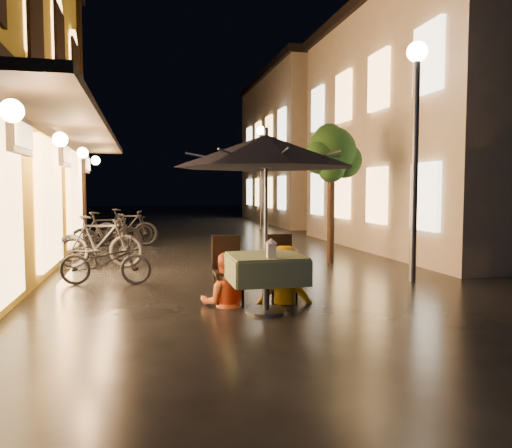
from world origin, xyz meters
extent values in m
plane|color=black|center=(0.00, 0.00, 0.00)|extent=(90.00, 90.00, 0.00)
cube|color=black|center=(-3.47, 4.00, 3.30)|extent=(0.12, 11.00, 0.35)
cube|color=black|center=(-2.90, 4.00, 2.75)|extent=(1.20, 10.50, 0.12)
cube|color=#FFBD69|center=(-3.44, 3.00, 4.60)|extent=(0.10, 0.90, 1.50)
cube|color=#FFBD69|center=(-3.44, 5.50, 4.60)|extent=(0.10, 0.90, 1.50)
cube|color=#FFBD69|center=(-3.44, 8.00, 4.60)|extent=(0.10, 0.90, 1.50)
cube|color=#FFBD69|center=(-3.44, 4.00, 1.40)|extent=(0.10, 2.20, 2.40)
cube|color=#FFBD69|center=(-3.44, 7.50, 1.40)|extent=(0.10, 2.20, 2.40)
cube|color=#B6A390|center=(7.50, 6.50, 3.25)|extent=(7.00, 9.00, 6.50)
cube|color=black|center=(7.50, 6.50, 6.65)|extent=(7.30, 9.30, 0.30)
cube|color=#FFBD69|center=(3.95, 3.20, 1.50)|extent=(0.10, 1.00, 1.40)
cube|color=#FFBD69|center=(3.95, 3.20, 4.30)|extent=(0.10, 1.00, 1.40)
cube|color=#FFBD69|center=(3.95, 5.40, 1.50)|extent=(0.10, 1.00, 1.40)
cube|color=#FFBD69|center=(3.95, 5.40, 4.30)|extent=(0.10, 1.00, 1.40)
cube|color=#FFBD69|center=(3.95, 7.60, 1.50)|extent=(0.10, 1.00, 1.40)
cube|color=#FFBD69|center=(3.95, 7.60, 4.30)|extent=(0.10, 1.00, 1.40)
cube|color=#FFBD69|center=(3.95, 9.80, 1.50)|extent=(0.10, 1.00, 1.40)
cube|color=#FFBD69|center=(3.95, 9.80, 4.30)|extent=(0.10, 1.00, 1.40)
cube|color=#B6A390|center=(7.50, 18.00, 3.50)|extent=(7.00, 10.00, 7.00)
cube|color=black|center=(7.50, 18.00, 7.15)|extent=(7.30, 10.30, 0.30)
cube|color=#FFBD69|center=(3.95, 14.20, 1.50)|extent=(0.10, 1.00, 1.40)
cube|color=#FFBD69|center=(3.95, 14.20, 4.30)|extent=(0.10, 1.00, 1.40)
cube|color=#FFBD69|center=(3.95, 16.40, 1.50)|extent=(0.10, 1.00, 1.40)
cube|color=#FFBD69|center=(3.95, 16.40, 4.30)|extent=(0.10, 1.00, 1.40)
cube|color=#FFBD69|center=(3.95, 18.60, 1.50)|extent=(0.10, 1.00, 1.40)
cube|color=#FFBD69|center=(3.95, 18.60, 4.30)|extent=(0.10, 1.00, 1.40)
cube|color=#FFBD69|center=(3.95, 20.80, 1.50)|extent=(0.10, 1.00, 1.40)
cube|color=#FFBD69|center=(3.95, 20.80, 4.30)|extent=(0.10, 1.00, 1.40)
cylinder|color=black|center=(2.40, 4.50, 1.10)|extent=(0.16, 0.16, 2.20)
sphere|color=black|center=(2.40, 4.50, 2.50)|extent=(1.10, 1.10, 1.10)
sphere|color=black|center=(2.75, 4.60, 2.30)|extent=(0.80, 0.80, 0.80)
sphere|color=black|center=(2.10, 4.35, 2.35)|extent=(0.76, 0.76, 0.76)
sphere|color=black|center=(2.45, 4.80, 2.80)|extent=(0.70, 0.70, 0.70)
sphere|color=black|center=(2.30, 4.25, 2.10)|extent=(0.60, 0.60, 0.60)
cylinder|color=#59595E|center=(3.00, 2.00, 2.00)|extent=(0.12, 0.12, 4.00)
sphere|color=#FFE6C3|center=(3.00, 2.00, 4.05)|extent=(0.36, 0.36, 0.36)
cylinder|color=#59595E|center=(3.00, 14.00, 2.00)|extent=(0.12, 0.12, 4.00)
sphere|color=#FFE6C3|center=(3.00, 14.00, 4.05)|extent=(0.36, 0.36, 0.36)
cylinder|color=#59595E|center=(-0.12, 0.35, 0.36)|extent=(0.10, 0.10, 0.72)
cylinder|color=#59595E|center=(-0.12, 0.35, 0.02)|extent=(0.56, 0.56, 0.04)
cube|color=#285627|center=(-0.12, 0.35, 0.75)|extent=(0.95, 0.95, 0.06)
cube|color=#285627|center=(0.35, 0.35, 0.58)|extent=(0.04, 0.95, 0.33)
cube|color=#285627|center=(-0.60, 0.35, 0.58)|extent=(0.04, 0.95, 0.33)
cube|color=#285627|center=(-0.12, 0.83, 0.58)|extent=(0.95, 0.04, 0.33)
cube|color=#285627|center=(-0.12, -0.12, 0.58)|extent=(0.95, 0.04, 0.33)
cylinder|color=#59595E|center=(-0.12, 0.35, 1.15)|extent=(0.05, 0.05, 2.30)
cone|color=black|center=(-0.12, 0.35, 2.15)|extent=(2.41, 2.41, 0.43)
cylinder|color=#59595E|center=(-0.12, 0.35, 2.40)|extent=(0.06, 0.06, 0.12)
cube|color=black|center=(-0.52, 1.00, 0.45)|extent=(0.42, 0.42, 0.05)
cube|color=black|center=(-0.52, 1.19, 0.70)|extent=(0.42, 0.04, 0.55)
cylinder|color=black|center=(-0.70, 0.82, 0.21)|extent=(0.04, 0.04, 0.43)
cylinder|color=black|center=(-0.34, 0.82, 0.21)|extent=(0.04, 0.04, 0.43)
cylinder|color=black|center=(-0.70, 1.18, 0.21)|extent=(0.04, 0.04, 0.43)
cylinder|color=black|center=(-0.34, 1.18, 0.21)|extent=(0.04, 0.04, 0.43)
cube|color=black|center=(0.28, 1.00, 0.45)|extent=(0.42, 0.42, 0.05)
cube|color=black|center=(0.28, 1.19, 0.70)|extent=(0.42, 0.04, 0.55)
cylinder|color=black|center=(0.10, 0.82, 0.21)|extent=(0.04, 0.04, 0.43)
cylinder|color=black|center=(0.46, 0.82, 0.21)|extent=(0.04, 0.04, 0.43)
cylinder|color=black|center=(0.10, 1.18, 0.21)|extent=(0.04, 0.04, 0.43)
cylinder|color=black|center=(0.46, 1.18, 0.21)|extent=(0.04, 0.04, 0.43)
cube|color=white|center=(-0.12, 0.07, 0.87)|extent=(0.11, 0.11, 0.18)
cube|color=#FFD88C|center=(-0.12, 0.07, 0.86)|extent=(0.07, 0.07, 0.12)
cone|color=white|center=(-0.12, 0.07, 0.99)|extent=(0.16, 0.16, 0.07)
imported|color=orange|center=(-0.59, 0.89, 0.73)|extent=(0.79, 0.66, 1.47)
imported|color=orange|center=(0.29, 0.89, 0.81)|extent=(1.15, 0.82, 1.62)
imported|color=black|center=(-2.37, 2.85, 0.41)|extent=(1.64, 0.81, 0.83)
imported|color=black|center=(-2.63, 4.78, 0.55)|extent=(1.90, 0.86, 1.10)
imported|color=black|center=(-2.77, 5.79, 0.42)|extent=(1.65, 0.69, 0.85)
imported|color=black|center=(-2.64, 6.89, 0.55)|extent=(1.89, 0.98, 1.09)
imported|color=black|center=(-2.67, 8.13, 0.44)|extent=(1.74, 0.89, 0.87)
imported|color=black|center=(-2.22, 8.86, 0.54)|extent=(1.86, 0.75, 1.09)
imported|color=black|center=(-2.18, 9.61, 0.41)|extent=(1.65, 1.14, 0.82)
camera|label=1|loc=(-1.70, -6.06, 1.65)|focal=35.00mm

